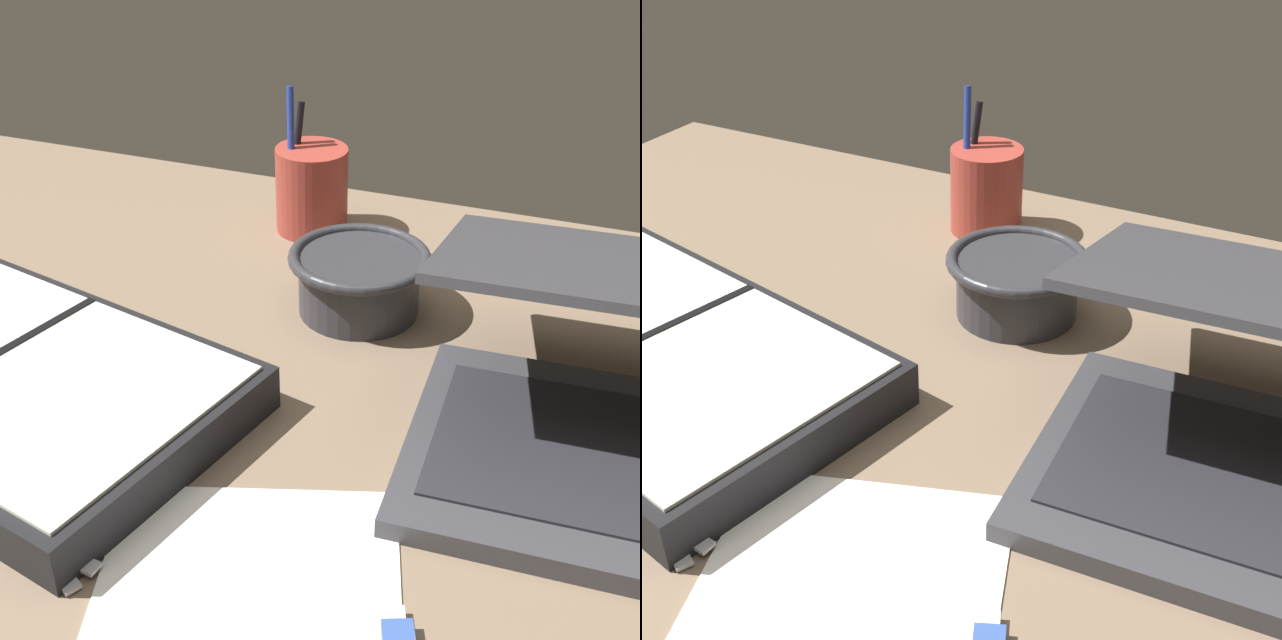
% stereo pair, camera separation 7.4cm
% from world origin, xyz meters
% --- Properties ---
extents(desk_top, '(1.40, 1.00, 0.02)m').
position_xyz_m(desk_top, '(0.00, 0.00, 0.01)').
color(desk_top, '#75604C').
rests_on(desk_top, ground).
extents(laptop, '(0.36, 0.34, 0.16)m').
position_xyz_m(laptop, '(0.25, 0.08, 0.07)').
color(laptop, '#38383D').
rests_on(laptop, desk_top).
extents(bowl, '(0.14, 0.14, 0.06)m').
position_xyz_m(bowl, '(-0.02, 0.22, 0.06)').
color(bowl, '#2D2D33').
rests_on(bowl, desk_top).
extents(pen_cup, '(0.08, 0.08, 0.17)m').
position_xyz_m(pen_cup, '(-0.14, 0.37, 0.07)').
color(pen_cup, '#9E382D').
rests_on(pen_cup, desk_top).
extents(planner, '(0.45, 0.33, 0.04)m').
position_xyz_m(planner, '(-0.26, -0.03, 0.04)').
color(planner, black).
rests_on(planner, desk_top).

